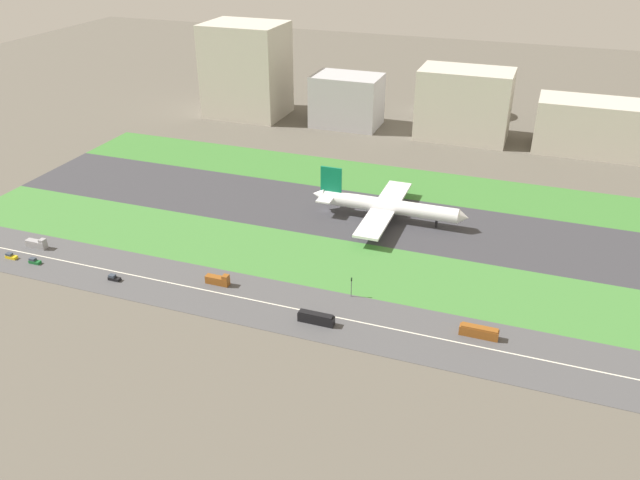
% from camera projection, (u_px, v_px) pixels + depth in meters
% --- Properties ---
extents(ground_plane, '(800.00, 800.00, 0.00)m').
position_uv_depth(ground_plane, '(325.00, 210.00, 270.66)').
color(ground_plane, '#5B564C').
extents(runway, '(280.00, 46.00, 0.10)m').
position_uv_depth(runway, '(325.00, 210.00, 270.64)').
color(runway, '#38383D').
rests_on(runway, ground_plane).
extents(grass_median_north, '(280.00, 36.00, 0.10)m').
position_uv_depth(grass_median_north, '(353.00, 176.00, 304.68)').
color(grass_median_north, '#3D7A33').
rests_on(grass_median_north, ground_plane).
extents(grass_median_south, '(280.00, 36.00, 0.10)m').
position_uv_depth(grass_median_south, '(288.00, 255.00, 236.60)').
color(grass_median_south, '#427F38').
rests_on(grass_median_south, ground_plane).
extents(highway, '(280.00, 28.00, 0.10)m').
position_uv_depth(highway, '(250.00, 300.00, 210.03)').
color(highway, '#4C4C4F').
rests_on(highway, ground_plane).
extents(highway_centerline, '(266.00, 0.50, 0.01)m').
position_uv_depth(highway_centerline, '(250.00, 299.00, 210.00)').
color(highway_centerline, silver).
rests_on(highway_centerline, highway).
extents(airliner, '(65.00, 56.00, 19.70)m').
position_uv_depth(airliner, '(385.00, 206.00, 259.88)').
color(airliner, white).
rests_on(airliner, runway).
extents(car_2, '(4.40, 1.80, 2.00)m').
position_uv_depth(car_2, '(114.00, 278.00, 220.36)').
color(car_2, black).
rests_on(car_2, highway).
extents(bus_1, '(11.60, 2.50, 3.50)m').
position_uv_depth(bus_1, '(479.00, 332.00, 191.33)').
color(bus_1, brown).
rests_on(bus_1, highway).
extents(bus_0, '(11.60, 2.50, 3.50)m').
position_uv_depth(bus_0, '(316.00, 318.00, 197.56)').
color(bus_0, black).
rests_on(bus_0, highway).
extents(car_1, '(4.40, 1.80, 2.00)m').
position_uv_depth(car_1, '(11.00, 256.00, 233.81)').
color(car_1, yellow).
rests_on(car_1, highway).
extents(truck_1, '(8.40, 2.50, 4.00)m').
position_uv_depth(truck_1, '(218.00, 280.00, 217.75)').
color(truck_1, brown).
rests_on(truck_1, highway).
extents(car_0, '(4.40, 1.80, 2.00)m').
position_uv_depth(car_0, '(34.00, 261.00, 230.61)').
color(car_0, '#19662D').
rests_on(car_0, highway).
extents(truck_0, '(8.40, 2.50, 4.00)m').
position_uv_depth(truck_0, '(37.00, 244.00, 240.78)').
color(truck_0, '#99999E').
rests_on(truck_0, highway).
extents(traffic_light, '(0.36, 0.50, 7.20)m').
position_uv_depth(traffic_light, '(351.00, 286.00, 209.63)').
color(traffic_light, '#4C4C51').
rests_on(traffic_light, highway).
extents(terminal_building, '(45.46, 35.92, 53.90)m').
position_uv_depth(terminal_building, '(246.00, 70.00, 379.74)').
color(terminal_building, beige).
rests_on(terminal_building, ground_plane).
extents(hangar_building, '(38.40, 25.87, 29.07)m').
position_uv_depth(hangar_building, '(347.00, 101.00, 366.63)').
color(hangar_building, '#B2B2B7').
rests_on(hangar_building, ground_plane).
extents(office_tower, '(48.65, 28.26, 37.61)m').
position_uv_depth(office_tower, '(464.00, 104.00, 344.70)').
color(office_tower, beige).
rests_on(office_tower, ground_plane).
extents(cargo_warehouse, '(58.56, 27.20, 26.99)m').
position_uv_depth(cargo_warehouse, '(595.00, 127.00, 326.94)').
color(cargo_warehouse, beige).
rests_on(cargo_warehouse, ground_plane).
extents(fuel_tank_west, '(16.01, 16.01, 14.67)m').
position_uv_depth(fuel_tank_west, '(431.00, 99.00, 395.21)').
color(fuel_tank_west, silver).
rests_on(fuel_tank_west, ground_plane).
extents(fuel_tank_centre, '(23.94, 23.94, 14.44)m').
position_uv_depth(fuel_tank_centre, '(476.00, 104.00, 386.97)').
color(fuel_tank_centre, silver).
rests_on(fuel_tank_centre, ground_plane).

